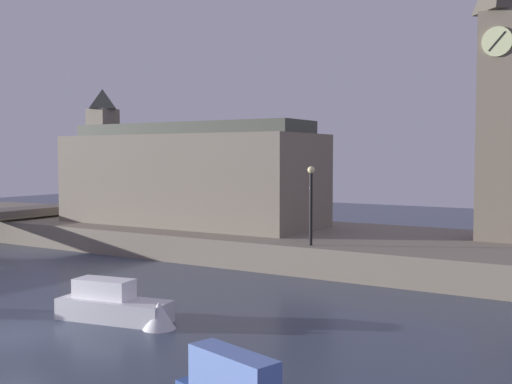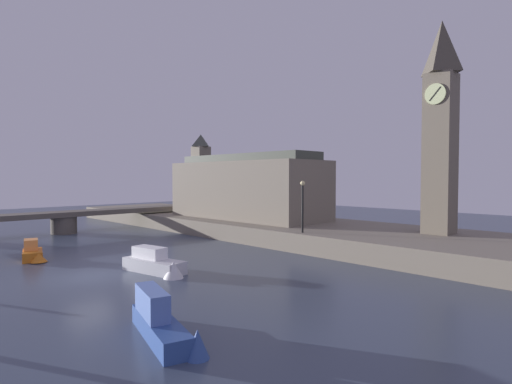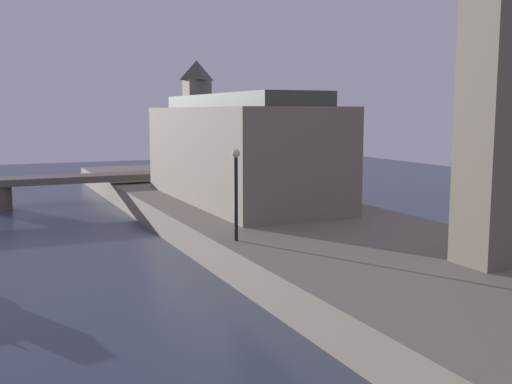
{
  "view_description": "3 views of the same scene",
  "coord_description": "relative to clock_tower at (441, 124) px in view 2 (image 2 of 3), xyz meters",
  "views": [
    {
      "loc": [
        17.84,
        -13.24,
        6.02
      ],
      "look_at": [
        -0.84,
        16.97,
        3.94
      ],
      "focal_mm": 44.14,
      "sensor_mm": 36.0,
      "label": 1
    },
    {
      "loc": [
        23.37,
        -9.57,
        5.75
      ],
      "look_at": [
        -0.74,
        14.24,
        4.52
      ],
      "focal_mm": 28.65,
      "sensor_mm": 36.0,
      "label": 2
    },
    {
      "loc": [
        27.67,
        5.0,
        7.08
      ],
      "look_at": [
        1.78,
        16.68,
        3.31
      ],
      "focal_mm": 42.74,
      "sensor_mm": 36.0,
      "label": 3
    }
  ],
  "objects": [
    {
      "name": "streetlamp",
      "position": [
        -7.59,
        -6.85,
        -5.76
      ],
      "size": [
        0.36,
        0.36,
        3.97
      ],
      "color": "black",
      "rests_on": "far_embankment"
    },
    {
      "name": "boat_patrol_orange",
      "position": [
        -18.7,
        -22.56,
        -9.23
      ],
      "size": [
        3.37,
        1.88,
        1.4
      ],
      "color": "orange",
      "rests_on": "ground"
    },
    {
      "name": "bridge_span",
      "position": [
        -31.24,
        -16.29,
        -8.13
      ],
      "size": [
        2.76,
        28.78,
        2.24
      ],
      "color": "#5B544C",
      "rests_on": "ground"
    },
    {
      "name": "clock_tower",
      "position": [
        0.0,
        0.0,
        0.0
      ],
      "size": [
        2.19,
        2.24,
        15.86
      ],
      "color": "#6B6051",
      "rests_on": "far_embankment"
    },
    {
      "name": "far_embankment",
      "position": [
        -11.28,
        -1.73,
        -8.98
      ],
      "size": [
        70.0,
        12.0,
        1.5
      ],
      "primitive_type": "cube",
      "color": "slate",
      "rests_on": "ground"
    },
    {
      "name": "boat_ferry_white",
      "position": [
        -9.35,
        -18.46,
        -9.19
      ],
      "size": [
        5.06,
        2.16,
        1.58
      ],
      "color": "silver",
      "rests_on": "ground"
    },
    {
      "name": "ground_plane",
      "position": [
        -11.28,
        -21.73,
        -9.73
      ],
      "size": [
        120.0,
        120.0,
        0.0
      ],
      "primitive_type": "plane",
      "color": "#384256"
    },
    {
      "name": "parliament_hall",
      "position": [
        -19.23,
        -2.01,
        -5.02
      ],
      "size": [
        17.57,
        6.83,
        9.29
      ],
      "color": "slate",
      "rests_on": "far_embankment"
    },
    {
      "name": "boat_tour_blue",
      "position": [
        -0.28,
        -23.67,
        -9.13
      ],
      "size": [
        5.04,
        2.19,
        1.86
      ],
      "color": "#2D4C93",
      "rests_on": "ground"
    }
  ]
}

